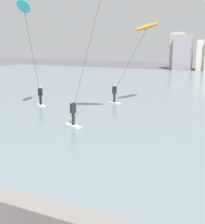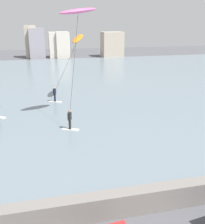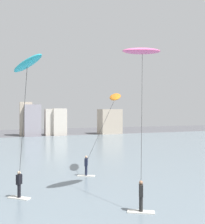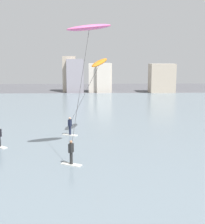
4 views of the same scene
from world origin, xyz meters
TOP-DOWN VIEW (x-y plane):
  - seawall_barrier at (0.00, 3.70)m, footprint 60.00×0.70m
  - water_bay at (0.00, 30.40)m, footprint 84.00×52.00m
  - far_shore_buildings at (3.51, 58.69)m, footprint 22.50×5.42m
  - kitesurfer_pink at (0.11, 15.78)m, footprint 3.59×3.54m
  - kitesurfer_orange at (0.80, 22.29)m, footprint 4.43×3.18m

SIDE VIEW (x-z plane):
  - water_bay at x=0.00m, z-range 0.00..0.10m
  - seawall_barrier at x=0.00m, z-range 0.00..1.14m
  - far_shore_buildings at x=3.51m, z-range -0.58..6.74m
  - kitesurfer_orange at x=0.80m, z-range 2.44..9.50m
  - kitesurfer_pink at x=0.11m, z-range 3.56..12.84m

